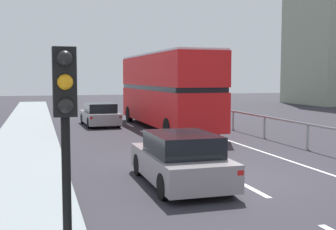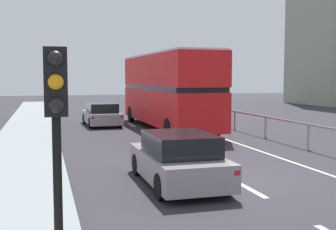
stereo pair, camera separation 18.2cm
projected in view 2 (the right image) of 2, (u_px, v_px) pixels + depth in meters
name	position (u px, v px, depth m)	size (l,w,h in m)	color
ground_plane	(230.00, 180.00, 12.55)	(73.63, 120.00, 0.10)	#2B2830
near_sidewalk_kerb	(13.00, 191.00, 10.92)	(2.80, 80.00, 0.14)	gray
lane_paint_markings	(190.00, 136.00, 21.55)	(3.19, 46.00, 0.01)	silver
bridge_side_railing	(249.00, 117.00, 22.48)	(0.10, 42.00, 1.05)	#96979B
double_decker_bus_red	(167.00, 89.00, 24.53)	(2.80, 11.44, 4.20)	red
hatchback_car_near	(178.00, 160.00, 11.80)	(1.88, 4.13, 1.42)	gray
traffic_signal_pole	(56.00, 108.00, 5.69)	(0.30, 0.42, 3.16)	black
sedan_car_ahead	(102.00, 115.00, 26.20)	(2.00, 4.22, 1.36)	gray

